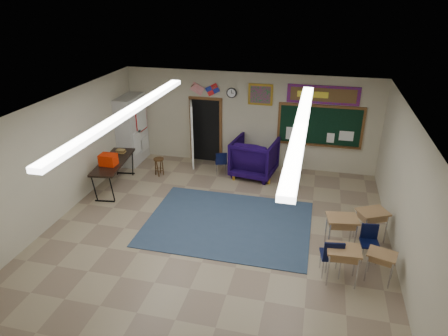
% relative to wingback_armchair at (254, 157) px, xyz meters
% --- Properties ---
extents(floor, '(9.00, 9.00, 0.00)m').
position_rel_wingback_armchair_xyz_m(floor, '(-0.35, -3.71, -0.59)').
color(floor, gray).
rests_on(floor, ground).
extents(back_wall, '(8.00, 0.04, 3.00)m').
position_rel_wingback_armchair_xyz_m(back_wall, '(-0.35, 0.79, 0.91)').
color(back_wall, '#ABA58B').
rests_on(back_wall, floor).
extents(left_wall, '(0.04, 9.00, 3.00)m').
position_rel_wingback_armchair_xyz_m(left_wall, '(-4.35, -3.71, 0.91)').
color(left_wall, '#ABA58B').
rests_on(left_wall, floor).
extents(right_wall, '(0.04, 9.00, 3.00)m').
position_rel_wingback_armchair_xyz_m(right_wall, '(3.65, -3.71, 0.91)').
color(right_wall, '#ABA58B').
rests_on(right_wall, floor).
extents(ceiling, '(8.00, 9.00, 0.04)m').
position_rel_wingback_armchair_xyz_m(ceiling, '(-0.35, -3.71, 2.41)').
color(ceiling, silver).
rests_on(ceiling, back_wall).
extents(area_rug, '(4.00, 3.00, 0.02)m').
position_rel_wingback_armchair_xyz_m(area_rug, '(-0.15, -2.91, -0.58)').
color(area_rug, '#2D3E56').
rests_on(area_rug, floor).
extents(fluorescent_strips, '(3.86, 6.00, 0.10)m').
position_rel_wingback_armchair_xyz_m(fluorescent_strips, '(-0.35, -3.71, 2.35)').
color(fluorescent_strips, white).
rests_on(fluorescent_strips, ceiling).
extents(doorway, '(1.10, 0.89, 2.16)m').
position_rel_wingback_armchair_xyz_m(doorway, '(-1.85, 0.64, 0.47)').
color(doorway, black).
rests_on(doorway, back_wall).
extents(chalkboard, '(2.55, 0.14, 1.30)m').
position_rel_wingback_armchair_xyz_m(chalkboard, '(1.85, 0.75, 0.88)').
color(chalkboard, brown).
rests_on(chalkboard, back_wall).
extents(bulletin_board, '(2.10, 0.05, 0.55)m').
position_rel_wingback_armchair_xyz_m(bulletin_board, '(1.85, 0.75, 1.86)').
color(bulletin_board, '#AB130E').
rests_on(bulletin_board, back_wall).
extents(framed_art_print, '(0.75, 0.05, 0.65)m').
position_rel_wingback_armchair_xyz_m(framed_art_print, '(0.00, 0.75, 1.76)').
color(framed_art_print, '#A37B1F').
rests_on(framed_art_print, back_wall).
extents(wall_clock, '(0.32, 0.05, 0.32)m').
position_rel_wingback_armchair_xyz_m(wall_clock, '(-0.90, 0.75, 1.76)').
color(wall_clock, black).
rests_on(wall_clock, back_wall).
extents(wall_flags, '(1.16, 0.06, 0.70)m').
position_rel_wingback_armchair_xyz_m(wall_flags, '(-1.75, 0.73, 1.89)').
color(wall_flags, red).
rests_on(wall_flags, back_wall).
extents(storage_cabinet, '(0.59, 1.25, 2.20)m').
position_rel_wingback_armchair_xyz_m(storage_cabinet, '(-4.06, 0.14, 0.51)').
color(storage_cabinet, '#B9B8B4').
rests_on(storage_cabinet, floor).
extents(wingback_armchair, '(1.44, 1.47, 1.18)m').
position_rel_wingback_armchair_xyz_m(wingback_armchair, '(0.00, 0.00, 0.00)').
color(wingback_armchair, black).
rests_on(wingback_armchair, floor).
extents(student_chair_reading, '(0.48, 0.48, 0.75)m').
position_rel_wingback_armchair_xyz_m(student_chair_reading, '(-1.02, -0.14, -0.21)').
color(student_chair_reading, black).
rests_on(student_chair_reading, floor).
extents(student_chair_desk_a, '(0.50, 0.50, 0.88)m').
position_rel_wingback_armchair_xyz_m(student_chair_desk_a, '(2.28, -4.26, -0.15)').
color(student_chair_desk_a, black).
rests_on(student_chair_desk_a, floor).
extents(student_chair_desk_b, '(0.44, 0.44, 0.79)m').
position_rel_wingback_armchair_xyz_m(student_chair_desk_b, '(3.08, -3.60, -0.19)').
color(student_chair_desk_b, black).
rests_on(student_chair_desk_b, floor).
extents(student_desk_front_left, '(0.73, 0.59, 0.79)m').
position_rel_wingback_armchair_xyz_m(student_desk_front_left, '(2.49, -3.31, -0.14)').
color(student_desk_front_left, '#9F6E4A').
rests_on(student_desk_front_left, floor).
extents(student_desk_front_right, '(0.80, 0.73, 0.78)m').
position_rel_wingback_armchair_xyz_m(student_desk_front_right, '(3.16, -2.84, -0.15)').
color(student_desk_front_right, '#9F6E4A').
rests_on(student_desk_front_right, floor).
extents(student_desk_back_left, '(0.67, 0.51, 0.77)m').
position_rel_wingback_armchair_xyz_m(student_desk_back_left, '(2.49, -4.44, -0.16)').
color(student_desk_back_left, '#9F6E4A').
rests_on(student_desk_back_left, floor).
extents(student_desk_back_right, '(0.63, 0.54, 0.64)m').
position_rel_wingback_armchair_xyz_m(student_desk_back_right, '(3.23, -4.23, -0.23)').
color(student_desk_back_right, '#9F6E4A').
rests_on(student_desk_back_right, floor).
extents(folding_table, '(0.93, 2.08, 1.14)m').
position_rel_wingback_armchair_xyz_m(folding_table, '(-3.78, -1.77, -0.13)').
color(folding_table, black).
rests_on(folding_table, floor).
extents(wooden_stool, '(0.31, 0.31, 0.55)m').
position_rel_wingback_armchair_xyz_m(wooden_stool, '(-2.85, -0.70, -0.30)').
color(wooden_stool, '#4D3217').
rests_on(wooden_stool, floor).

